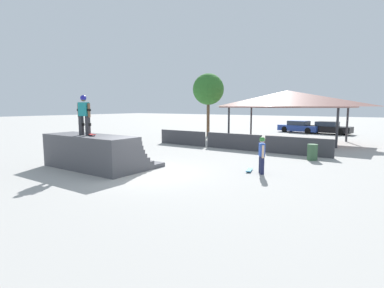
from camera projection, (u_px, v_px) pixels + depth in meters
The scene contains 12 objects.
ground_plane at pixel (145, 173), 12.74m from camera, with size 160.00×160.00×0.00m, color #A3A09B.
quarter_pipe_ramp at pixel (95, 153), 13.82m from camera, with size 4.92×3.16×1.54m.
skater_on_deck at pixel (84, 112), 13.32m from camera, with size 0.77×0.32×1.79m.
skateboard_on_deck at pixel (91, 134), 13.23m from camera, with size 0.79×0.48×0.09m.
bystander_walking at pixel (262, 152), 12.57m from camera, with size 0.41×0.57×1.57m.
skateboard_on_ground at pixel (249, 170), 13.11m from camera, with size 0.42×0.84×0.09m.
barrier_fence at pixel (233, 141), 19.74m from camera, with size 12.29×0.12×1.05m.
pavilion_shelter at pixel (288, 99), 24.12m from camera, with size 9.69×5.33×4.09m.
tree_beside_pavilion at pixel (208, 89), 27.84m from camera, with size 2.90×2.90×5.86m.
trash_bin at pixel (312, 152), 15.80m from camera, with size 0.52×0.52×0.85m, color #385B3D.
parked_car_blue at pixel (299, 127), 32.40m from camera, with size 4.63×2.51×1.27m.
parked_car_black at pixel (328, 128), 30.69m from camera, with size 4.56×2.17×1.27m.
Camera 1 is at (8.79, -9.08, 2.84)m, focal length 28.00 mm.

